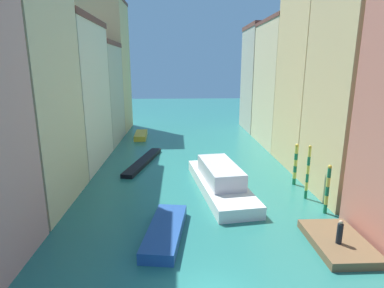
# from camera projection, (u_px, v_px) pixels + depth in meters

# --- Properties ---
(ground_plane) EXTENTS (154.00, 154.00, 0.00)m
(ground_plane) POSITION_uv_depth(u_px,v_px,m) (191.00, 159.00, 39.13)
(ground_plane) COLOR #28756B
(building_left_1) EXTENTS (8.02, 10.04, 20.21)m
(building_left_1) POSITION_uv_depth(u_px,v_px,m) (11.00, 83.00, 24.24)
(building_left_1) COLOR beige
(building_left_1) RESTS_ON ground
(building_left_2) EXTENTS (8.02, 12.22, 16.66)m
(building_left_2) POSITION_uv_depth(u_px,v_px,m) (64.00, 94.00, 35.47)
(building_left_2) COLOR beige
(building_left_2) RESTS_ON ground
(building_left_3) EXTENTS (8.02, 10.37, 14.92)m
(building_left_3) POSITION_uv_depth(u_px,v_px,m) (91.00, 93.00, 46.59)
(building_left_3) COLOR #BCB299
(building_left_3) RESTS_ON ground
(building_left_4) EXTENTS (8.02, 9.14, 22.44)m
(building_left_4) POSITION_uv_depth(u_px,v_px,m) (104.00, 67.00, 55.06)
(building_left_4) COLOR #DBB77A
(building_left_4) RESTS_ON ground
(building_right_1) EXTENTS (8.02, 8.51, 21.18)m
(building_right_1) POSITION_uv_depth(u_px,v_px,m) (371.00, 76.00, 26.16)
(building_right_1) COLOR #DBB77A
(building_right_1) RESTS_ON ground
(building_right_2) EXTENTS (8.02, 9.20, 21.06)m
(building_right_2) POSITION_uv_depth(u_px,v_px,m) (323.00, 74.00, 34.76)
(building_right_2) COLOR #DBB77A
(building_right_2) RESTS_ON ground
(building_right_3) EXTENTS (8.02, 11.87, 17.85)m
(building_right_3) POSITION_uv_depth(u_px,v_px,m) (289.00, 84.00, 45.26)
(building_right_3) COLOR beige
(building_right_3) RESTS_ON ground
(building_right_4) EXTENTS (8.02, 10.25, 18.44)m
(building_right_4) POSITION_uv_depth(u_px,v_px,m) (268.00, 79.00, 56.21)
(building_right_4) COLOR #BCB299
(building_right_4) RESTS_ON ground
(waterfront_dock) EXTENTS (3.36, 5.27, 0.55)m
(waterfront_dock) POSITION_uv_depth(u_px,v_px,m) (338.00, 242.00, 20.21)
(waterfront_dock) COLOR brown
(waterfront_dock) RESTS_ON ground
(person_on_dock) EXTENTS (0.36, 0.36, 1.58)m
(person_on_dock) POSITION_uv_depth(u_px,v_px,m) (340.00, 233.00, 19.42)
(person_on_dock) COLOR black
(person_on_dock) RESTS_ON waterfront_dock
(mooring_pole_0) EXTENTS (0.31, 0.31, 4.03)m
(mooring_pole_0) POSITION_uv_depth(u_px,v_px,m) (327.00, 189.00, 24.33)
(mooring_pole_0) COLOR #197247
(mooring_pole_0) RESTS_ON ground
(mooring_pole_1) EXTENTS (0.28, 0.28, 4.87)m
(mooring_pole_1) POSITION_uv_depth(u_px,v_px,m) (308.00, 172.00, 26.97)
(mooring_pole_1) COLOR #197247
(mooring_pole_1) RESTS_ON ground
(mooring_pole_2) EXTENTS (0.36, 0.36, 4.15)m
(mooring_pole_2) POSITION_uv_depth(u_px,v_px,m) (295.00, 164.00, 30.35)
(mooring_pole_2) COLOR #197247
(mooring_pole_2) RESTS_ON ground
(vaporetto_white) EXTENTS (5.46, 13.23, 2.58)m
(vaporetto_white) POSITION_uv_depth(u_px,v_px,m) (220.00, 180.00, 29.20)
(vaporetto_white) COLOR white
(vaporetto_white) RESTS_ON ground
(gondola_black) EXTENTS (3.67, 11.00, 0.47)m
(gondola_black) POSITION_uv_depth(u_px,v_px,m) (143.00, 161.00, 37.51)
(gondola_black) COLOR black
(gondola_black) RESTS_ON ground
(motorboat_0) EXTENTS (2.08, 6.10, 0.80)m
(motorboat_0) POSITION_uv_depth(u_px,v_px,m) (141.00, 135.00, 51.11)
(motorboat_0) COLOR gold
(motorboat_0) RESTS_ON ground
(motorboat_1) EXTENTS (3.08, 7.02, 0.78)m
(motorboat_1) POSITION_uv_depth(u_px,v_px,m) (165.00, 231.00, 21.35)
(motorboat_1) COLOR #234C93
(motorboat_1) RESTS_ON ground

